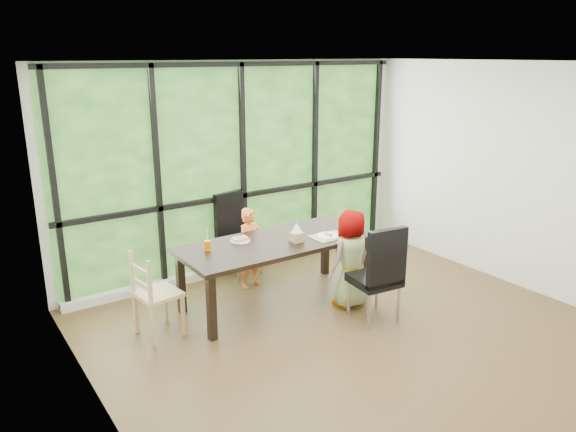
# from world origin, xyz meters

# --- Properties ---
(ground) EXTENTS (5.00, 5.00, 0.00)m
(ground) POSITION_xyz_m (0.00, 0.00, 0.00)
(ground) COLOR black
(ground) RESTS_ON ground
(back_wall) EXTENTS (5.00, 0.00, 5.00)m
(back_wall) POSITION_xyz_m (0.00, 2.25, 1.35)
(back_wall) COLOR silver
(back_wall) RESTS_ON ground
(foliage_backdrop) EXTENTS (4.80, 0.02, 2.65)m
(foliage_backdrop) POSITION_xyz_m (0.00, 2.23, 1.35)
(foliage_backdrop) COLOR #1E491C
(foliage_backdrop) RESTS_ON back_wall
(window_mullions) EXTENTS (4.80, 0.06, 2.65)m
(window_mullions) POSITION_xyz_m (0.00, 2.19, 1.35)
(window_mullions) COLOR black
(window_mullions) RESTS_ON back_wall
(window_sill) EXTENTS (4.80, 0.12, 0.10)m
(window_sill) POSITION_xyz_m (0.00, 2.15, 0.05)
(window_sill) COLOR silver
(window_sill) RESTS_ON ground
(dining_table) EXTENTS (2.23, 1.00, 0.75)m
(dining_table) POSITION_xyz_m (-0.26, 1.03, 0.38)
(dining_table) COLOR black
(dining_table) RESTS_ON ground
(chair_window_leather) EXTENTS (0.54, 0.54, 1.08)m
(chair_window_leather) POSITION_xyz_m (-0.20, 1.97, 0.54)
(chair_window_leather) COLOR black
(chair_window_leather) RESTS_ON ground
(chair_interior_leather) EXTENTS (0.51, 0.51, 1.08)m
(chair_interior_leather) POSITION_xyz_m (0.38, 0.08, 0.54)
(chair_interior_leather) COLOR black
(chair_interior_leather) RESTS_ON ground
(chair_end_beech) EXTENTS (0.45, 0.47, 0.90)m
(chair_end_beech) POSITION_xyz_m (-1.66, 1.06, 0.45)
(chair_end_beech) COLOR tan
(chair_end_beech) RESTS_ON ground
(child_toddler) EXTENTS (0.40, 0.31, 1.00)m
(child_toddler) POSITION_xyz_m (-0.26, 1.60, 0.50)
(child_toddler) COLOR orange
(child_toddler) RESTS_ON ground
(child_older) EXTENTS (0.58, 0.41, 1.13)m
(child_older) POSITION_xyz_m (0.39, 0.50, 0.56)
(child_older) COLOR slate
(child_older) RESTS_ON ground
(placemat) EXTENTS (0.41, 0.30, 0.01)m
(placemat) POSITION_xyz_m (0.33, 0.81, 0.75)
(placemat) COLOR tan
(placemat) RESTS_ON dining_table
(plate_far) EXTENTS (0.22, 0.22, 0.01)m
(plate_far) POSITION_xyz_m (-0.59, 1.24, 0.76)
(plate_far) COLOR white
(plate_far) RESTS_ON dining_table
(plate_near) EXTENTS (0.26, 0.26, 0.02)m
(plate_near) POSITION_xyz_m (0.32, 0.82, 0.76)
(plate_near) COLOR white
(plate_near) RESTS_ON dining_table
(orange_cup) EXTENTS (0.07, 0.07, 0.11)m
(orange_cup) POSITION_xyz_m (-1.03, 1.18, 0.80)
(orange_cup) COLOR #E16D00
(orange_cup) RESTS_ON dining_table
(green_cup) EXTENTS (0.07, 0.07, 0.11)m
(green_cup) POSITION_xyz_m (0.66, 0.76, 0.81)
(green_cup) COLOR #51B323
(green_cup) RESTS_ON dining_table
(white_mug) EXTENTS (0.09, 0.09, 0.09)m
(white_mug) POSITION_xyz_m (0.75, 1.06, 0.79)
(white_mug) COLOR white
(white_mug) RESTS_ON dining_table
(tissue_box) EXTENTS (0.13, 0.13, 0.11)m
(tissue_box) POSITION_xyz_m (-0.08, 0.88, 0.80)
(tissue_box) COLOR tan
(tissue_box) RESTS_ON dining_table
(crepe_rolls_far) EXTENTS (0.20, 0.12, 0.04)m
(crepe_rolls_far) POSITION_xyz_m (-0.59, 1.24, 0.78)
(crepe_rolls_far) COLOR tan
(crepe_rolls_far) RESTS_ON plate_far
(crepe_rolls_near) EXTENTS (0.05, 0.12, 0.04)m
(crepe_rolls_near) POSITION_xyz_m (0.32, 0.82, 0.78)
(crepe_rolls_near) COLOR tan
(crepe_rolls_near) RESTS_ON plate_near
(straw_white) EXTENTS (0.01, 0.04, 0.20)m
(straw_white) POSITION_xyz_m (-1.03, 1.18, 0.90)
(straw_white) COLOR white
(straw_white) RESTS_ON orange_cup
(straw_pink) EXTENTS (0.01, 0.04, 0.20)m
(straw_pink) POSITION_xyz_m (0.66, 0.76, 0.90)
(straw_pink) COLOR pink
(straw_pink) RESTS_ON green_cup
(tissue) EXTENTS (0.12, 0.12, 0.11)m
(tissue) POSITION_xyz_m (-0.08, 0.88, 0.91)
(tissue) COLOR white
(tissue) RESTS_ON tissue_box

